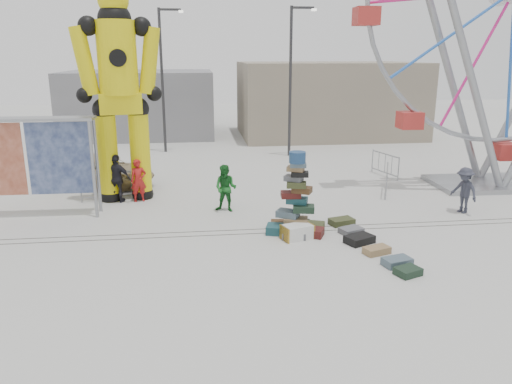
{
  "coord_description": "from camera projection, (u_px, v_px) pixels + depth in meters",
  "views": [
    {
      "loc": [
        -2.21,
        -14.34,
        5.58
      ],
      "look_at": [
        -0.28,
        1.56,
        1.12
      ],
      "focal_mm": 35.0,
      "sensor_mm": 36.0,
      "label": 1
    }
  ],
  "objects": [
    {
      "name": "suitcase_tower",
      "position": [
        296.0,
        210.0,
        15.92
      ],
      "size": [
        2.05,
        1.7,
        2.65
      ],
      "rotation": [
        0.0,
        0.0,
        -0.32
      ],
      "color": "#1B4951",
      "rests_on": "ground"
    },
    {
      "name": "barricade_wheel_front",
      "position": [
        387.0,
        180.0,
        20.48
      ],
      "size": [
        0.84,
        1.89,
        1.1
      ],
      "primitive_type": null,
      "rotation": [
        0.0,
        0.0,
        1.19
      ],
      "color": "gray",
      "rests_on": "ground"
    },
    {
      "name": "pedestrian_black",
      "position": [
        117.0,
        179.0,
        19.16
      ],
      "size": [
        1.19,
        0.8,
        1.88
      ],
      "primitive_type": "imported",
      "rotation": [
        0.0,
        0.0,
        2.8
      ],
      "color": "black",
      "rests_on": "ground"
    },
    {
      "name": "row_case_0",
      "position": [
        342.0,
        222.0,
        16.81
      ],
      "size": [
        0.92,
        0.71,
        0.22
      ],
      "primitive_type": "cube",
      "rotation": [
        0.0,
        0.0,
        0.28
      ],
      "color": "#3A4120",
      "rests_on": "ground"
    },
    {
      "name": "barricade_wheel_back",
      "position": [
        385.0,
        165.0,
        23.37
      ],
      "size": [
        0.62,
        1.96,
        1.1
      ],
      "primitive_type": null,
      "rotation": [
        0.0,
        0.0,
        -1.3
      ],
      "color": "gray",
      "rests_on": "ground"
    },
    {
      "name": "pedestrian_green",
      "position": [
        226.0,
        188.0,
        18.06
      ],
      "size": [
        1.03,
        0.93,
        1.73
      ],
      "primitive_type": "imported",
      "rotation": [
        0.0,
        0.0,
        -0.4
      ],
      "color": "#165A1E",
      "rests_on": "ground"
    },
    {
      "name": "crash_test_dummy",
      "position": [
        119.0,
        88.0,
        18.65
      ],
      "size": [
        3.28,
        1.44,
        8.22
      ],
      "rotation": [
        0.0,
        0.0,
        0.17
      ],
      "color": "black",
      "rests_on": "ground"
    },
    {
      "name": "ferris_wheel",
      "position": [
        511.0,
        18.0,
        19.97
      ],
      "size": [
        12.16,
        3.12,
        14.11
      ],
      "rotation": [
        0.0,
        0.0,
        -0.03
      ],
      "color": "gray",
      "rests_on": "ground"
    },
    {
      "name": "barricade_dummy_c",
      "position": [
        119.0,
        184.0,
        19.94
      ],
      "size": [
        2.0,
        0.17,
        1.1
      ],
      "primitive_type": null,
      "rotation": [
        0.0,
        0.0,
        -0.03
      ],
      "color": "gray",
      "rests_on": "ground"
    },
    {
      "name": "row_case_5",
      "position": [
        408.0,
        271.0,
        12.98
      ],
      "size": [
        0.77,
        0.69,
        0.2
      ],
      "primitive_type": "cube",
      "rotation": [
        0.0,
        0.0,
        0.38
      ],
      "color": "#1B3021",
      "rests_on": "ground"
    },
    {
      "name": "ground",
      "position": [
        271.0,
        240.0,
        15.47
      ],
      "size": [
        90.0,
        90.0,
        0.0
      ],
      "primitive_type": "plane",
      "color": "#9E9E99",
      "rests_on": "ground"
    },
    {
      "name": "parked_suv",
      "position": [
        101.0,
        171.0,
        21.66
      ],
      "size": [
        5.21,
        4.26,
        1.32
      ],
      "primitive_type": "imported",
      "rotation": [
        0.0,
        0.0,
        1.05
      ],
      "color": "tan",
      "rests_on": "ground"
    },
    {
      "name": "row_case_3",
      "position": [
        377.0,
        250.0,
        14.37
      ],
      "size": [
        0.86,
        0.65,
        0.21
      ],
      "primitive_type": "cube",
      "rotation": [
        0.0,
        0.0,
        0.33
      ],
      "color": "#95754B",
      "rests_on": "ground"
    },
    {
      "name": "lamp_post_right",
      "position": [
        292.0,
        74.0,
        27.06
      ],
      "size": [
        1.41,
        0.25,
        8.0
      ],
      "color": "#2D2D30",
      "rests_on": "ground"
    },
    {
      "name": "barricade_dummy_a",
      "position": [
        73.0,
        178.0,
        20.86
      ],
      "size": [
        1.98,
        0.52,
        1.1
      ],
      "primitive_type": null,
      "rotation": [
        0.0,
        0.0,
        0.21
      ],
      "color": "gray",
      "rests_on": "ground"
    },
    {
      "name": "banner_scaffold",
      "position": [
        24.0,
        143.0,
        17.0
      ],
      "size": [
        4.83,
        0.87,
        3.49
      ],
      "rotation": [
        0.0,
        0.0,
        -0.01
      ],
      "color": "gray",
      "rests_on": "ground"
    },
    {
      "name": "pedestrian_grey",
      "position": [
        464.0,
        190.0,
        17.91
      ],
      "size": [
        0.97,
        1.23,
        1.67
      ],
      "primitive_type": "imported",
      "rotation": [
        0.0,
        0.0,
        -1.2
      ],
      "color": "#2A2C38",
      "rests_on": "ground"
    },
    {
      "name": "track_line_far",
      "position": [
        266.0,
        229.0,
        16.42
      ],
      "size": [
        40.0,
        0.04,
        0.01
      ],
      "primitive_type": "cube",
      "color": "#47443F",
      "rests_on": "ground"
    },
    {
      "name": "row_case_1",
      "position": [
        351.0,
        230.0,
        16.01
      ],
      "size": [
        0.85,
        0.74,
        0.18
      ],
      "primitive_type": "cube",
      "rotation": [
        0.0,
        0.0,
        0.39
      ],
      "color": "slate",
      "rests_on": "ground"
    },
    {
      "name": "pedestrian_red",
      "position": [
        139.0,
        181.0,
        19.29
      ],
      "size": [
        0.69,
        0.54,
        1.66
      ],
      "primitive_type": "imported",
      "rotation": [
        0.0,
        0.0,
        0.26
      ],
      "color": "#A81918",
      "rests_on": "ground"
    },
    {
      "name": "row_case_2",
      "position": [
        359.0,
        239.0,
        15.17
      ],
      "size": [
        1.02,
        0.88,
        0.24
      ],
      "primitive_type": "cube",
      "rotation": [
        0.0,
        0.0,
        0.45
      ],
      "color": "black",
      "rests_on": "ground"
    },
    {
      "name": "lamp_post_left",
      "position": [
        164.0,
        74.0,
        28.16
      ],
      "size": [
        1.41,
        0.25,
        8.0
      ],
      "color": "#2D2D30",
      "rests_on": "ground"
    },
    {
      "name": "barricade_dummy_b",
      "position": [
        108.0,
        186.0,
        19.53
      ],
      "size": [
        1.97,
        0.58,
        1.1
      ],
      "primitive_type": null,
      "rotation": [
        0.0,
        0.0,
        0.24
      ],
      "color": "gray",
      "rests_on": "ground"
    },
    {
      "name": "building_right",
      "position": [
        328.0,
        99.0,
        34.74
      ],
      "size": [
        12.0,
        8.0,
        5.0
      ],
      "primitive_type": "cube",
      "color": "gray",
      "rests_on": "ground"
    },
    {
      "name": "track_line_near",
      "position": [
        268.0,
        233.0,
        16.04
      ],
      "size": [
        40.0,
        0.04,
        0.01
      ],
      "primitive_type": "cube",
      "color": "#47443F",
      "rests_on": "ground"
    },
    {
      "name": "row_case_4",
      "position": [
        397.0,
        262.0,
        13.56
      ],
      "size": [
        0.87,
        0.66,
        0.22
      ],
      "primitive_type": "cube",
      "rotation": [
        0.0,
        0.0,
        0.26
      ],
      "color": "#4B606C",
      "rests_on": "ground"
    },
    {
      "name": "steamer_trunk",
      "position": [
        297.0,
        232.0,
        15.51
      ],
      "size": [
        1.08,
        0.83,
        0.45
      ],
      "primitive_type": "cube",
      "rotation": [
        0.0,
        0.0,
        0.33
      ],
      "color": "silver",
      "rests_on": "ground"
    },
    {
      "name": "building_left",
      "position": [
        141.0,
        103.0,
        35.22
      ],
      "size": [
        10.0,
        8.0,
        4.4
      ],
      "primitive_type": "cube",
      "color": "gray",
      "rests_on": "ground"
    }
  ]
}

